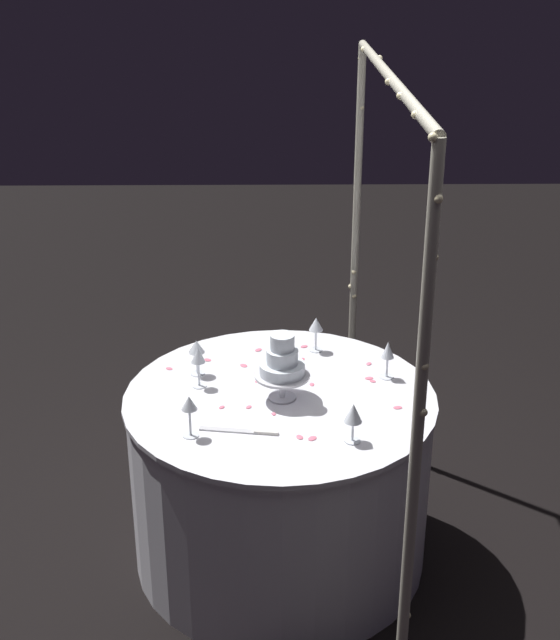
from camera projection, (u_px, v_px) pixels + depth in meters
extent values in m
plane|color=black|center=(280.00, 552.00, 3.81)|extent=(12.00, 12.00, 0.00)
cylinder|color=#B7B29E|center=(355.00, 259.00, 4.26)|extent=(0.04, 0.04, 2.01)
cylinder|color=#B7B29E|center=(414.00, 483.00, 2.54)|extent=(0.04, 0.04, 2.01)
cylinder|color=#B7B29E|center=(390.00, 77.00, 2.99)|extent=(1.89, 0.04, 0.04)
sphere|color=#F9EAB2|center=(362.00, 108.00, 3.96)|extent=(0.02, 0.02, 0.02)
sphere|color=#F9EAB2|center=(424.00, 366.00, 2.38)|extent=(0.02, 0.02, 0.02)
sphere|color=#F9EAB2|center=(363.00, 49.00, 3.69)|extent=(0.02, 0.02, 0.02)
sphere|color=#F9EAB2|center=(351.00, 286.00, 4.32)|extent=(0.02, 0.02, 0.02)
sphere|color=#F9EAB2|center=(424.00, 412.00, 2.43)|extent=(0.02, 0.02, 0.02)
sphere|color=#F9EAB2|center=(380.00, 58.00, 3.43)|extent=(0.02, 0.02, 0.02)
sphere|color=#F9EAB2|center=(354.00, 296.00, 4.33)|extent=(0.02, 0.02, 0.02)
sphere|color=#F9EAB2|center=(439.00, 199.00, 2.18)|extent=(0.02, 0.02, 0.02)
sphere|color=#F9EAB2|center=(383.00, 69.00, 3.15)|extent=(0.02, 0.02, 0.02)
sphere|color=#F9EAB2|center=(349.00, 353.00, 4.48)|extent=(0.02, 0.02, 0.02)
sphere|color=#F9EAB2|center=(434.00, 257.00, 2.26)|extent=(0.02, 0.02, 0.02)
sphere|color=#F9EAB2|center=(388.00, 82.00, 2.90)|extent=(0.02, 0.02, 0.02)
sphere|color=#F9EAB2|center=(361.00, 59.00, 3.88)|extent=(0.02, 0.02, 0.02)
sphere|color=#F9EAB2|center=(407.00, 615.00, 2.75)|extent=(0.02, 0.02, 0.02)
sphere|color=#F9EAB2|center=(400.00, 96.00, 2.65)|extent=(0.02, 0.02, 0.02)
sphere|color=#F9EAB2|center=(354.00, 272.00, 4.28)|extent=(0.02, 0.02, 0.02)
sphere|color=#F9EAB2|center=(430.00, 279.00, 2.29)|extent=(0.02, 0.02, 0.02)
sphere|color=#F9EAB2|center=(415.00, 115.00, 2.38)|extent=(0.02, 0.02, 0.02)
sphere|color=#F9EAB2|center=(357.00, 174.00, 4.10)|extent=(0.02, 0.02, 0.02)
sphere|color=#F9EAB2|center=(417.00, 440.00, 2.50)|extent=(0.02, 0.02, 0.02)
sphere|color=#F9EAB2|center=(433.00, 137.00, 2.13)|extent=(0.02, 0.02, 0.02)
cylinder|color=white|center=(280.00, 479.00, 3.66)|extent=(1.23, 1.23, 0.76)
cylinder|color=white|center=(280.00, 398.00, 3.50)|extent=(1.25, 1.25, 0.02)
cylinder|color=silver|center=(282.00, 397.00, 3.47)|extent=(0.11, 0.11, 0.01)
cylinder|color=silver|center=(282.00, 386.00, 3.45)|extent=(0.02, 0.02, 0.09)
cylinder|color=silver|center=(282.00, 375.00, 3.43)|extent=(0.22, 0.22, 0.01)
cylinder|color=white|center=(282.00, 369.00, 3.42)|extent=(0.18, 0.18, 0.05)
cylinder|color=white|center=(282.00, 357.00, 3.40)|extent=(0.12, 0.12, 0.06)
cylinder|color=white|center=(282.00, 342.00, 3.37)|extent=(0.09, 0.09, 0.06)
cylinder|color=silver|center=(386.00, 377.00, 3.63)|extent=(0.06, 0.06, 0.00)
cylinder|color=silver|center=(387.00, 367.00, 3.62)|extent=(0.01, 0.01, 0.09)
cone|color=silver|center=(388.00, 350.00, 3.58)|extent=(0.05, 0.05, 0.07)
cylinder|color=silver|center=(316.00, 350.00, 3.87)|extent=(0.06, 0.06, 0.00)
cylinder|color=silver|center=(316.00, 340.00, 3.85)|extent=(0.01, 0.01, 0.10)
cone|color=silver|center=(316.00, 324.00, 3.82)|extent=(0.06, 0.06, 0.06)
cylinder|color=silver|center=(199.00, 386.00, 3.56)|extent=(0.06, 0.06, 0.00)
cylinder|color=silver|center=(199.00, 374.00, 3.54)|extent=(0.01, 0.01, 0.11)
cone|color=silver|center=(198.00, 355.00, 3.51)|extent=(0.06, 0.06, 0.06)
cylinder|color=silver|center=(352.00, 441.00, 3.18)|extent=(0.06, 0.06, 0.00)
cylinder|color=silver|center=(353.00, 431.00, 3.16)|extent=(0.01, 0.01, 0.08)
cone|color=silver|center=(353.00, 413.00, 3.13)|extent=(0.07, 0.07, 0.07)
cylinder|color=silver|center=(191.00, 435.00, 3.21)|extent=(0.06, 0.06, 0.00)
cylinder|color=silver|center=(190.00, 422.00, 3.19)|extent=(0.01, 0.01, 0.11)
cone|color=silver|center=(189.00, 403.00, 3.16)|extent=(0.06, 0.06, 0.05)
cylinder|color=silver|center=(198.00, 373.00, 3.66)|extent=(0.06, 0.06, 0.00)
cylinder|color=silver|center=(197.00, 363.00, 3.64)|extent=(0.01, 0.01, 0.10)
cone|color=silver|center=(197.00, 347.00, 3.61)|extent=(0.07, 0.07, 0.05)
cube|color=silver|center=(229.00, 430.00, 3.24)|extent=(0.06, 0.22, 0.01)
cube|color=white|center=(266.00, 432.00, 3.23)|extent=(0.03, 0.09, 0.01)
ellipsoid|color=#EA6B84|center=(277.00, 355.00, 3.82)|extent=(0.03, 0.03, 0.00)
ellipsoid|color=#EA6B84|center=(293.00, 360.00, 3.78)|extent=(0.04, 0.04, 0.00)
ellipsoid|color=#EA6B84|center=(249.00, 407.00, 3.40)|extent=(0.03, 0.03, 0.00)
ellipsoid|color=#EA6B84|center=(208.00, 360.00, 3.78)|extent=(0.04, 0.04, 0.00)
ellipsoid|color=#EA6B84|center=(296.00, 358.00, 3.79)|extent=(0.05, 0.05, 0.00)
ellipsoid|color=#EA6B84|center=(373.00, 381.00, 3.60)|extent=(0.03, 0.03, 0.00)
ellipsoid|color=#EA6B84|center=(169.00, 368.00, 3.70)|extent=(0.03, 0.04, 0.00)
ellipsoid|color=#EA6B84|center=(398.00, 407.00, 3.40)|extent=(0.03, 0.04, 0.00)
ellipsoid|color=#EA6B84|center=(244.00, 365.00, 3.73)|extent=(0.04, 0.04, 0.00)
ellipsoid|color=#EA6B84|center=(258.00, 350.00, 3.87)|extent=(0.04, 0.04, 0.00)
ellipsoid|color=#EA6B84|center=(302.00, 359.00, 3.78)|extent=(0.04, 0.04, 0.00)
ellipsoid|color=#EA6B84|center=(300.00, 437.00, 3.20)|extent=(0.04, 0.04, 0.00)
ellipsoid|color=#EA6B84|center=(258.00, 381.00, 3.60)|extent=(0.03, 0.03, 0.00)
ellipsoid|color=#EA6B84|center=(312.00, 438.00, 3.20)|extent=(0.05, 0.05, 0.00)
ellipsoid|color=#EA6B84|center=(369.00, 364.00, 3.74)|extent=(0.04, 0.03, 0.00)
ellipsoid|color=#EA6B84|center=(369.00, 378.00, 3.62)|extent=(0.04, 0.04, 0.00)
ellipsoid|color=#EA6B84|center=(222.00, 407.00, 3.40)|extent=(0.03, 0.03, 0.00)
ellipsoid|color=#EA6B84|center=(274.00, 414.00, 3.36)|extent=(0.03, 0.02, 0.00)
ellipsoid|color=#EA6B84|center=(256.00, 373.00, 3.66)|extent=(0.03, 0.03, 0.00)
ellipsoid|color=#EA6B84|center=(312.00, 384.00, 3.57)|extent=(0.03, 0.02, 0.00)
ellipsoid|color=#EA6B84|center=(294.00, 376.00, 3.64)|extent=(0.03, 0.04, 0.00)
ellipsoid|color=#EA6B84|center=(304.00, 346.00, 3.90)|extent=(0.04, 0.04, 0.00)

